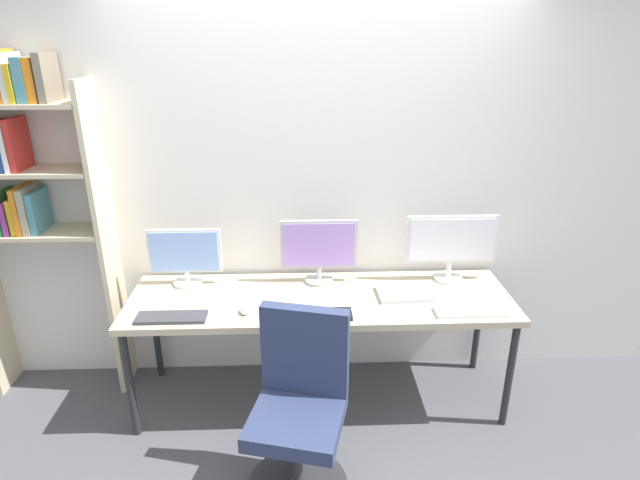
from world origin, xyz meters
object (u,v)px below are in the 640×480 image
object	(u,v)px
desk	(320,304)
monitor_left	(185,255)
keyboard_right	(469,312)
laptop_closed	(404,293)
computer_mouse	(245,310)
keyboard_left	(171,317)
bookshelf	(17,176)
office_chair	(300,424)
keyboard_center	(322,314)
monitor_right	(451,243)
monitor_center	(319,249)

from	to	relation	value
desk	monitor_left	distance (m)	0.89
keyboard_right	laptop_closed	world-z (taller)	laptop_closed
computer_mouse	keyboard_left	bearing A→B (deg)	-172.02
desk	bookshelf	size ratio (longest dim) A/B	1.07
keyboard_right	laptop_closed	size ratio (longest dim) A/B	1.22
office_chair	monitor_left	world-z (taller)	monitor_left
desk	bookshelf	world-z (taller)	bookshelf
office_chair	keyboard_center	bearing A→B (deg)	74.58
keyboard_right	laptop_closed	bearing A→B (deg)	144.96
keyboard_right	computer_mouse	bearing A→B (deg)	177.48
monitor_left	computer_mouse	size ratio (longest dim) A/B	4.67
desk	monitor_right	xyz separation A→B (m)	(0.83, 0.21, 0.30)
office_chair	monitor_center	bearing A→B (deg)	81.83
office_chair	monitor_left	bearing A→B (deg)	127.24
keyboard_center	keyboard_right	bearing A→B (deg)	0.00
bookshelf	monitor_right	size ratio (longest dim) A/B	3.76
monitor_right	keyboard_left	world-z (taller)	monitor_right
monitor_right	keyboard_center	size ratio (longest dim) A/B	1.69
bookshelf	monitor_left	world-z (taller)	bookshelf
monitor_center	laptop_closed	bearing A→B (deg)	-22.43
monitor_right	keyboard_center	world-z (taller)	monitor_right
monitor_left	keyboard_center	bearing A→B (deg)	-27.95
monitor_right	keyboard_center	xyz separation A→B (m)	(-0.83, -0.44, -0.24)
keyboard_left	laptop_closed	world-z (taller)	laptop_closed
monitor_left	monitor_center	distance (m)	0.83
keyboard_left	keyboard_right	xyz separation A→B (m)	(1.68, 0.00, 0.00)
desk	bookshelf	distance (m)	1.93
bookshelf	monitor_center	distance (m)	1.83
keyboard_left	monitor_right	bearing A→B (deg)	14.81
monitor_center	keyboard_center	world-z (taller)	monitor_center
keyboard_left	keyboard_right	world-z (taller)	same
office_chair	monitor_left	xyz separation A→B (m)	(-0.70, 0.92, 0.53)
office_chair	keyboard_left	bearing A→B (deg)	145.86
monitor_center	keyboard_left	bearing A→B (deg)	-152.23
keyboard_left	keyboard_center	size ratio (longest dim) A/B	1.15
office_chair	monitor_right	size ratio (longest dim) A/B	1.73
monitor_right	computer_mouse	distance (m)	1.35
keyboard_left	keyboard_right	size ratio (longest dim) A/B	0.99
bookshelf	keyboard_right	bearing A→B (deg)	-10.03
bookshelf	laptop_closed	bearing A→B (deg)	-5.74
keyboard_right	computer_mouse	xyz separation A→B (m)	(-1.28, 0.06, 0.01)
office_chair	monitor_left	distance (m)	1.28
monitor_center	monitor_right	distance (m)	0.83
desk	keyboard_left	size ratio (longest dim) A/B	5.95
keyboard_center	keyboard_left	bearing A→B (deg)	180.00
office_chair	keyboard_center	size ratio (longest dim) A/B	2.92
keyboard_right	desk	bearing A→B (deg)	164.69
keyboard_left	laptop_closed	xyz separation A→B (m)	(1.35, 0.23, 0.00)
desk	monitor_center	distance (m)	0.35
bookshelf	monitor_center	world-z (taller)	bookshelf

